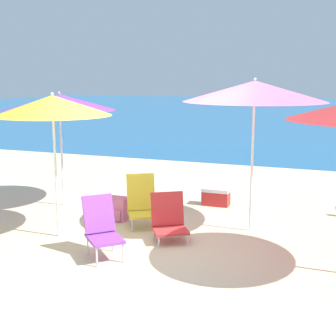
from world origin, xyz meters
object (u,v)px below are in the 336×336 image
Objects in this scene: beach_umbrella_purple at (59,102)px; backpack_pink at (118,209)px; cooler_box at (216,197)px; beach_umbrella_yellow at (53,106)px; beach_chair_yellow at (142,202)px; beach_chair_purple at (102,227)px; beach_umbrella_pink at (255,91)px; beach_chair_red at (169,219)px.

backpack_pink is at bearing -19.68° from beach_umbrella_purple.
backpack_pink is 1.93m from cooler_box.
beach_chair_yellow is (0.95, 0.90, -1.53)m from beach_umbrella_yellow.
beach_umbrella_purple is 2.54× the size of beach_chair_yellow.
beach_chair_yellow is (-0.02, 1.35, -0.01)m from beach_chair_purple.
beach_umbrella_pink reaches higher than beach_chair_yellow.
beach_umbrella_yellow is 2.69× the size of beach_chair_purple.
beach_umbrella_pink is 3.43× the size of beach_chair_red.
beach_umbrella_purple is 2.63× the size of beach_chair_purple.
beach_chair_purple is 1.16× the size of beach_chair_red.
beach_chair_yellow is (-0.62, 0.45, 0.08)m from beach_chair_red.
cooler_box is (0.80, 1.55, -0.22)m from beach_chair_yellow.
beach_chair_yellow is at bearing -168.33° from beach_umbrella_pink.
beach_umbrella_yellow is at bearing -167.74° from beach_chair_yellow.
beach_umbrella_yellow is 2.30m from beach_chair_red.
backpack_pink is at bearing -131.19° from cooler_box.
cooler_box is (1.75, 2.45, -1.76)m from beach_umbrella_yellow.
cooler_box is (0.18, 2.00, -0.14)m from beach_chair_red.
beach_umbrella_purple is at bearing 160.32° from backpack_pink.
beach_chair_red reaches higher than backpack_pink.
beach_umbrella_pink is at bearing -19.29° from beach_chair_yellow.
beach_chair_purple is at bearing -119.98° from beach_chair_yellow.
beach_umbrella_yellow reaches higher than beach_chair_yellow.
beach_chair_yellow is (-1.65, -0.34, -1.73)m from beach_umbrella_pink.
beach_umbrella_purple is 3.27m from cooler_box.
beach_chair_purple is 2.01× the size of backpack_pink.
beach_umbrella_pink is 2.85× the size of beach_chair_yellow.
beach_umbrella_yellow is 5.42× the size of backpack_pink.
beach_chair_purple is 3.01m from cooler_box.
beach_umbrella_pink is at bearing -3.96° from beach_umbrella_purple.
beach_chair_yellow is at bearing 112.02° from beach_chair_red.
beach_umbrella_pink is 2.87m from backpack_pink.
beach_chair_red reaches higher than cooler_box.
beach_chair_red is at bearing 15.94° from beach_umbrella_yellow.
beach_umbrella_yellow reaches higher than beach_chair_purple.
beach_umbrella_purple is 3.48m from beach_umbrella_pink.
beach_umbrella_purple is 3.05m from beach_chair_purple.
beach_chair_yellow is at bearing -117.30° from cooler_box.
beach_umbrella_pink reaches higher than cooler_box.
beach_chair_red is 1.35× the size of cooler_box.
cooler_box is at bearing 48.81° from backpack_pink.
cooler_box is at bearing 30.31° from beach_chair_purple.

